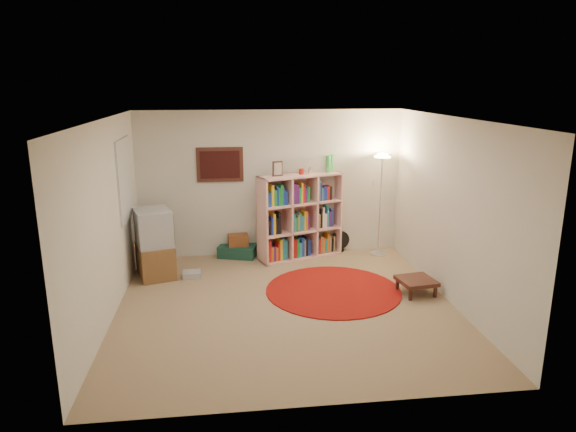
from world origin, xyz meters
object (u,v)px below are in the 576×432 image
object	(u,v)px
side_table	(416,281)
floor_fan	(340,241)
suitcase	(238,251)
bookshelf	(299,218)
floor_lamp	(382,171)
tv_stand	(155,244)

from	to	relation	value
side_table	floor_fan	bearing A→B (deg)	108.08
suitcase	side_table	distance (m)	3.16
bookshelf	suitcase	xyz separation A→B (m)	(-1.05, 0.15, -0.60)
suitcase	floor_lamp	bearing A→B (deg)	11.84
tv_stand	floor_lamp	bearing A→B (deg)	-8.78
floor_lamp	suitcase	bearing A→B (deg)	175.21
bookshelf	suitcase	world-z (taller)	bookshelf
bookshelf	floor_fan	distance (m)	0.96
floor_lamp	floor_fan	xyz separation A→B (m)	(-0.62, 0.27, -1.30)
tv_stand	side_table	size ratio (longest dim) A/B	1.92
bookshelf	floor_fan	world-z (taller)	bookshelf
suitcase	side_table	size ratio (longest dim) A/B	1.30
floor_lamp	side_table	size ratio (longest dim) A/B	3.23
suitcase	bookshelf	bearing A→B (deg)	8.29
floor_fan	tv_stand	bearing A→B (deg)	-175.34
bookshelf	floor_lamp	xyz separation A→B (m)	(1.41, -0.05, 0.78)
bookshelf	tv_stand	xyz separation A→B (m)	(-2.34, -0.61, -0.19)
suitcase	floor_fan	bearing A→B (deg)	18.73
floor_fan	tv_stand	size ratio (longest dim) A/B	0.35
bookshelf	side_table	distance (m)	2.36
tv_stand	side_table	xyz separation A→B (m)	(3.78, -1.19, -0.33)
floor_fan	suitcase	distance (m)	1.83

